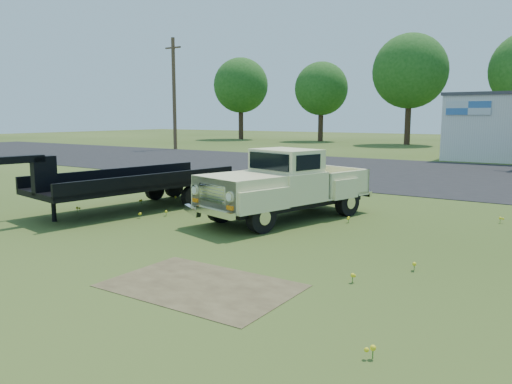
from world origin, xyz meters
The scene contains 10 objects.
ground centered at (0.00, 0.00, 0.00)m, with size 140.00×140.00×0.00m, color #304415.
asphalt_lot centered at (0.00, 15.00, 0.00)m, with size 90.00×14.00×0.02m, color black.
dirt_patch_a centered at (1.50, -3.00, 0.00)m, with size 3.00×2.00×0.01m, color #473C26.
dirt_patch_b centered at (-2.00, 3.50, 0.00)m, with size 2.20×1.60×0.01m, color #473C26.
utility_pole_west centered at (-22.00, 22.00, 4.60)m, with size 1.60×0.30×9.00m.
treeline_a centered at (-28.00, 40.00, 6.30)m, with size 6.40×6.40×9.52m.
treeline_b centered at (-18.00, 41.00, 5.67)m, with size 5.76×5.76×8.57m.
treeline_c centered at (-8.00, 39.50, 6.93)m, with size 7.04×7.04×10.47m.
vintage_pickup_truck centered at (-0.04, 2.38, 0.94)m, with size 2.01×5.16×1.87m, color beige, non-canonical shape.
flatbed_trailer centered at (-4.49, 1.18, 0.88)m, with size 2.16×6.49×1.77m, color black, non-canonical shape.
Camera 1 is at (6.51, -8.97, 2.72)m, focal length 35.00 mm.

